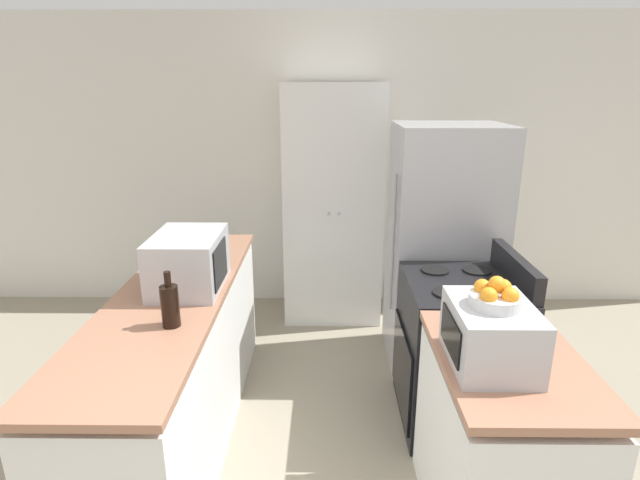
# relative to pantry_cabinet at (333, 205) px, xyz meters

# --- Properties ---
(wall_back) EXTENTS (7.00, 0.06, 2.60)m
(wall_back) POSITION_rel_pantry_cabinet_xyz_m (-0.10, 0.34, 0.29)
(wall_back) COLOR silver
(wall_back) RESTS_ON ground_plane
(counter_left) EXTENTS (0.60, 2.22, 0.92)m
(counter_left) POSITION_rel_pantry_cabinet_xyz_m (-0.91, -1.68, -0.57)
(counter_left) COLOR silver
(counter_left) RESTS_ON ground_plane
(counter_right) EXTENTS (0.60, 0.90, 0.92)m
(counter_right) POSITION_rel_pantry_cabinet_xyz_m (0.72, -2.34, -0.57)
(counter_right) COLOR silver
(counter_right) RESTS_ON ground_plane
(pantry_cabinet) EXTENTS (0.83, 0.60, 2.02)m
(pantry_cabinet) POSITION_rel_pantry_cabinet_xyz_m (0.00, 0.00, 0.00)
(pantry_cabinet) COLOR silver
(pantry_cabinet) RESTS_ON ground_plane
(stove) EXTENTS (0.66, 0.72, 1.08)m
(stove) POSITION_rel_pantry_cabinet_xyz_m (0.74, -1.50, -0.55)
(stove) COLOR black
(stove) RESTS_ON ground_plane
(refrigerator) EXTENTS (0.77, 0.68, 1.75)m
(refrigerator) POSITION_rel_pantry_cabinet_xyz_m (0.78, -0.76, -0.13)
(refrigerator) COLOR #A3A3A8
(refrigerator) RESTS_ON ground_plane
(microwave) EXTENTS (0.37, 0.50, 0.31)m
(microwave) POSITION_rel_pantry_cabinet_xyz_m (-0.82, -1.60, 0.06)
(microwave) COLOR #B2B2B7
(microwave) RESTS_ON counter_left
(wine_bottle) EXTENTS (0.09, 0.09, 0.27)m
(wine_bottle) POSITION_rel_pantry_cabinet_xyz_m (-0.79, -2.06, 0.01)
(wine_bottle) COLOR black
(wine_bottle) RESTS_ON counter_left
(toaster_oven) EXTENTS (0.32, 0.41, 0.26)m
(toaster_oven) POSITION_rel_pantry_cabinet_xyz_m (0.60, -2.38, 0.03)
(toaster_oven) COLOR #B2B2B7
(toaster_oven) RESTS_ON counter_right
(fruit_bowl) EXTENTS (0.20, 0.20, 0.13)m
(fruit_bowl) POSITION_rel_pantry_cabinet_xyz_m (0.60, -2.39, 0.20)
(fruit_bowl) COLOR silver
(fruit_bowl) RESTS_ON toaster_oven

